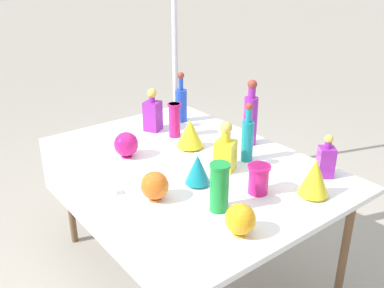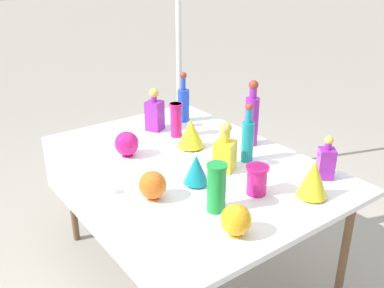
{
  "view_description": "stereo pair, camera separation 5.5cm",
  "coord_description": "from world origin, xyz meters",
  "views": [
    {
      "loc": [
        1.69,
        -1.32,
        1.8
      ],
      "look_at": [
        0.0,
        0.0,
        0.86
      ],
      "focal_mm": 40.0,
      "sensor_mm": 36.0,
      "label": 1
    },
    {
      "loc": [
        1.73,
        -1.28,
        1.8
      ],
      "look_at": [
        0.0,
        0.0,
        0.86
      ],
      "focal_mm": 40.0,
      "sensor_mm": 36.0,
      "label": 2
    }
  ],
  "objects": [
    {
      "name": "fluted_vase_1",
      "position": [
        -0.15,
        0.1,
        0.85
      ],
      "size": [
        0.16,
        0.16,
        0.18
      ],
      "color": "yellow",
      "rests_on": "display_table"
    },
    {
      "name": "round_bowl_1",
      "position": [
        -0.27,
        -0.26,
        0.84
      ],
      "size": [
        0.14,
        0.14,
        0.15
      ],
      "color": "#C61972",
      "rests_on": "display_table"
    },
    {
      "name": "tall_bottle_2",
      "position": [
        -0.55,
        0.33,
        0.89
      ],
      "size": [
        0.08,
        0.08,
        0.34
      ],
      "color": "blue",
      "rests_on": "display_table"
    },
    {
      "name": "square_decanter_1",
      "position": [
        0.57,
        0.43,
        0.85
      ],
      "size": [
        0.11,
        0.11,
        0.23
      ],
      "color": "purple",
      "rests_on": "display_table"
    },
    {
      "name": "tall_bottle_0",
      "position": [
        0.03,
        0.42,
        0.93
      ],
      "size": [
        0.08,
        0.08,
        0.4
      ],
      "color": "purple",
      "rests_on": "display_table"
    },
    {
      "name": "slender_vase_0",
      "position": [
        -0.34,
        0.13,
        0.88
      ],
      "size": [
        0.08,
        0.08,
        0.22
      ],
      "color": "#C61972",
      "rests_on": "display_table"
    },
    {
      "name": "fluted_vase_0",
      "position": [
        0.65,
        0.22,
        0.86
      ],
      "size": [
        0.15,
        0.15,
        0.19
      ],
      "color": "yellow",
      "rests_on": "display_table"
    },
    {
      "name": "canopy_pole",
      "position": [
        -1.03,
        0.63,
        1.12
      ],
      "size": [
        0.18,
        0.18,
        2.77
      ],
      "color": "silver",
      "rests_on": "ground"
    },
    {
      "name": "square_decanter_0",
      "position": [
        -0.52,
        0.08,
        0.88
      ],
      "size": [
        0.13,
        0.13,
        0.28
      ],
      "color": "purple",
      "rests_on": "display_table"
    },
    {
      "name": "fluted_vase_2",
      "position": [
        0.23,
        -0.15,
        0.84
      ],
      "size": [
        0.13,
        0.13,
        0.16
      ],
      "color": "teal",
      "rests_on": "display_table"
    },
    {
      "name": "slender_vase_2",
      "position": [
        0.47,
        -0.22,
        0.88
      ],
      "size": [
        0.09,
        0.09,
        0.23
      ],
      "color": "#198C38",
      "rests_on": "display_table"
    },
    {
      "name": "round_bowl_0",
      "position": [
        0.67,
        -0.27,
        0.83
      ],
      "size": [
        0.13,
        0.13,
        0.14
      ],
      "color": "orange",
      "rests_on": "display_table"
    },
    {
      "name": "square_decanter_2",
      "position": [
        0.19,
        0.07,
        0.87
      ],
      "size": [
        0.13,
        0.13,
        0.27
      ],
      "color": "yellow",
      "rests_on": "display_table"
    },
    {
      "name": "price_tag_left",
      "position": [
        0.06,
        -0.52,
        0.78
      ],
      "size": [
        0.05,
        0.02,
        0.04
      ],
      "primitive_type": "cube",
      "rotation": [
        -0.21,
        0.0,
        -0.2
      ],
      "color": "white",
      "rests_on": "display_table"
    },
    {
      "name": "slender_vase_1",
      "position": [
        0.47,
        0.03,
        0.84
      ],
      "size": [
        0.11,
        0.11,
        0.14
      ],
      "color": "#C61972",
      "rests_on": "display_table"
    },
    {
      "name": "ground_plane",
      "position": [
        0.0,
        0.0,
        0.0
      ],
      "size": [
        40.0,
        40.0,
        0.0
      ],
      "primitive_type": "plane",
      "color": "#A0998C"
    },
    {
      "name": "display_table",
      "position": [
        0.0,
        -0.04,
        0.7
      ],
      "size": [
        1.66,
        1.12,
        0.76
      ],
      "color": "white",
      "rests_on": "ground"
    },
    {
      "name": "tall_bottle_1",
      "position": [
        0.18,
        0.24,
        0.9
      ],
      "size": [
        0.07,
        0.07,
        0.33
      ],
      "color": "teal",
      "rests_on": "display_table"
    },
    {
      "name": "round_bowl_2",
      "position": [
        0.22,
        -0.39,
        0.83
      ],
      "size": [
        0.13,
        0.13,
        0.14
      ],
      "color": "orange",
      "rests_on": "display_table"
    }
  ]
}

